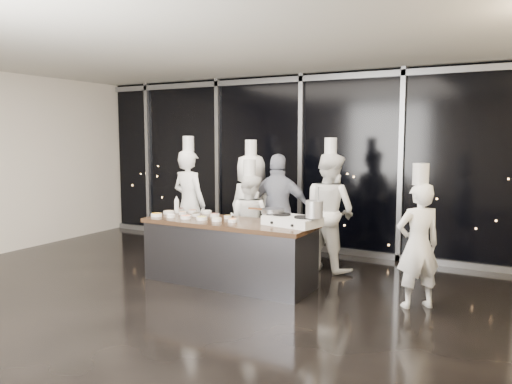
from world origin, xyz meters
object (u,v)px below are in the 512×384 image
stove (292,221)px  chef_far_left (189,203)px  chef_side (418,243)px  frying_pan (273,210)px  chef_center (250,221)px  guest (279,211)px  stock_pot (314,209)px  demo_counter (229,252)px  chef_left (251,208)px  chef_right (330,211)px

stove → chef_far_left: (-2.34, 0.89, -0.02)m
chef_side → frying_pan: bearing=-36.4°
chef_side → chef_center: bearing=-50.8°
chef_center → guest: guest is taller
frying_pan → chef_far_left: size_ratio=0.27×
stock_pot → guest: size_ratio=0.12×
stove → stock_pot: stock_pot is taller
guest → demo_counter: bearing=65.5°
chef_left → chef_right: (1.29, 0.19, 0.02)m
chef_right → stove: bearing=111.2°
guest → chef_right: bearing=-179.4°
demo_counter → frying_pan: 0.88m
chef_far_left → chef_center: chef_far_left is taller
guest → chef_right: chef_right is taller
frying_pan → chef_left: bearing=143.5°
demo_counter → chef_left: size_ratio=1.22×
frying_pan → chef_side: (1.92, 0.08, -0.28)m
guest → chef_side: size_ratio=1.02×
guest → chef_center: bearing=32.5°
stock_pot → chef_left: chef_left is taller
chef_right → frying_pan: bearing=95.9°
demo_counter → guest: guest is taller
demo_counter → chef_right: size_ratio=1.20×
chef_center → chef_right: (1.11, 0.57, 0.16)m
guest → stock_pot: bearing=118.5°
stock_pot → chef_right: (-0.29, 1.35, -0.23)m
chef_left → chef_right: size_ratio=0.98×
demo_counter → stove: 1.07m
frying_pan → chef_right: bearing=84.4°
demo_counter → chef_left: bearing=104.6°
stock_pot → chef_far_left: 2.85m
chef_far_left → chef_side: (3.93, -0.73, -0.15)m
chef_center → chef_right: bearing=-151.1°
chef_side → stock_pot: bearing=-28.7°
stove → chef_left: (-1.25, 1.10, -0.06)m
demo_counter → guest: (0.21, 1.18, 0.45)m
stove → chef_center: chef_center is taller
frying_pan → stock_pot: bearing=-0.4°
frying_pan → chef_center: chef_center is taller
chef_center → chef_right: 1.25m
demo_counter → chef_side: bearing=5.9°
chef_side → guest: bearing=-60.4°
chef_far_left → chef_left: size_ratio=1.03×
stock_pot → chef_center: size_ratio=0.13×
chef_center → chef_right: size_ratio=0.84×
stove → guest: bearing=135.6°
chef_far_left → chef_left: 1.11m
chef_right → chef_side: size_ratio=1.17×
demo_counter → stock_pot: (1.27, 0.04, 0.70)m
chef_center → chef_side: chef_side is taller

